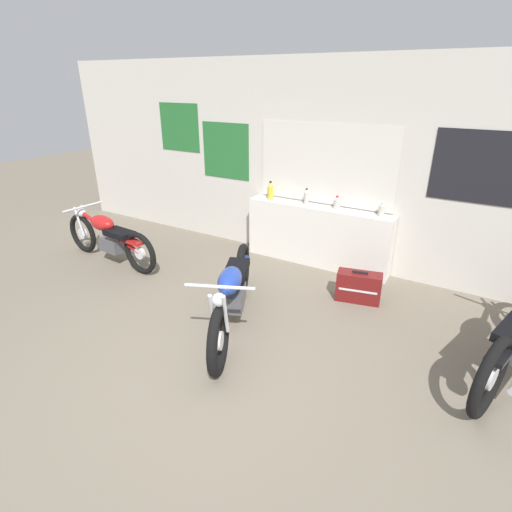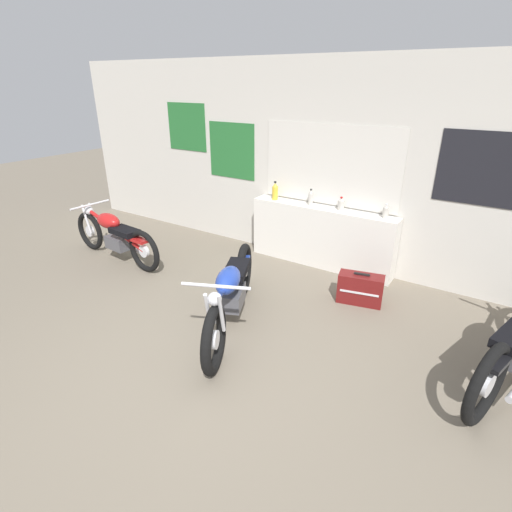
{
  "view_description": "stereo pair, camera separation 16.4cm",
  "coord_description": "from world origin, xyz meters",
  "px_view_note": "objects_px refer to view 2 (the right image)",
  "views": [
    {
      "loc": [
        1.84,
        -2.22,
        2.5
      ],
      "look_at": [
        -0.23,
        1.26,
        0.7
      ],
      "focal_mm": 28.0,
      "sensor_mm": 36.0,
      "label": 1
    },
    {
      "loc": [
        1.98,
        -2.14,
        2.5
      ],
      "look_at": [
        -0.23,
        1.26,
        0.7
      ],
      "focal_mm": 28.0,
      "sensor_mm": 36.0,
      "label": 2
    }
  ],
  "objects_px": {
    "motorcycle_blue": "(231,293)",
    "motorcycle_red": "(115,235)",
    "bottle_left_center": "(311,198)",
    "bottle_center": "(341,204)",
    "hard_case_darkred": "(360,289)",
    "bottle_leftmost": "(275,192)",
    "bottle_right_center": "(386,212)"
  },
  "relations": [
    {
      "from": "bottle_leftmost",
      "to": "bottle_left_center",
      "type": "height_order",
      "value": "bottle_leftmost"
    },
    {
      "from": "bottle_leftmost",
      "to": "hard_case_darkred",
      "type": "distance_m",
      "value": 1.96
    },
    {
      "from": "bottle_left_center",
      "to": "bottle_center",
      "type": "relative_size",
      "value": 1.27
    },
    {
      "from": "bottle_leftmost",
      "to": "motorcycle_red",
      "type": "xyz_separation_m",
      "value": [
        -1.86,
        -1.48,
        -0.6
      ]
    },
    {
      "from": "bottle_center",
      "to": "hard_case_darkred",
      "type": "distance_m",
      "value": 1.25
    },
    {
      "from": "bottle_center",
      "to": "bottle_right_center",
      "type": "xyz_separation_m",
      "value": [
        0.6,
        0.0,
        0.0
      ]
    },
    {
      "from": "bottle_center",
      "to": "bottle_right_center",
      "type": "relative_size",
      "value": 0.99
    },
    {
      "from": "bottle_leftmost",
      "to": "motorcycle_blue",
      "type": "relative_size",
      "value": 0.14
    },
    {
      "from": "motorcycle_blue",
      "to": "bottle_left_center",
      "type": "bearing_deg",
      "value": 91.73
    },
    {
      "from": "motorcycle_red",
      "to": "bottle_left_center",
      "type": "bearing_deg",
      "value": 31.84
    },
    {
      "from": "bottle_leftmost",
      "to": "motorcycle_red",
      "type": "distance_m",
      "value": 2.45
    },
    {
      "from": "motorcycle_blue",
      "to": "hard_case_darkred",
      "type": "height_order",
      "value": "motorcycle_blue"
    },
    {
      "from": "motorcycle_blue",
      "to": "hard_case_darkred",
      "type": "xyz_separation_m",
      "value": [
        1.01,
        1.24,
        -0.22
      ]
    },
    {
      "from": "bottle_left_center",
      "to": "bottle_leftmost",
      "type": "bearing_deg",
      "value": -177.01
    },
    {
      "from": "bottle_leftmost",
      "to": "hard_case_darkred",
      "type": "relative_size",
      "value": 0.48
    },
    {
      "from": "motorcycle_blue",
      "to": "motorcycle_red",
      "type": "distance_m",
      "value": 2.53
    },
    {
      "from": "bottle_leftmost",
      "to": "bottle_right_center",
      "type": "relative_size",
      "value": 1.46
    },
    {
      "from": "motorcycle_blue",
      "to": "hard_case_darkred",
      "type": "bearing_deg",
      "value": 50.77
    },
    {
      "from": "hard_case_darkred",
      "to": "motorcycle_blue",
      "type": "bearing_deg",
      "value": -129.23
    },
    {
      "from": "bottle_left_center",
      "to": "bottle_right_center",
      "type": "distance_m",
      "value": 1.05
    },
    {
      "from": "bottle_left_center",
      "to": "bottle_center",
      "type": "xyz_separation_m",
      "value": [
        0.45,
        0.01,
        -0.02
      ]
    },
    {
      "from": "bottle_center",
      "to": "bottle_leftmost",
      "type": "bearing_deg",
      "value": -177.78
    },
    {
      "from": "bottle_right_center",
      "to": "hard_case_darkred",
      "type": "xyz_separation_m",
      "value": [
        0.02,
        -0.76,
        -0.77
      ]
    },
    {
      "from": "bottle_left_center",
      "to": "hard_case_darkred",
      "type": "bearing_deg",
      "value": -34.85
    },
    {
      "from": "motorcycle_red",
      "to": "motorcycle_blue",
      "type": "bearing_deg",
      "value": -11.0
    },
    {
      "from": "motorcycle_red",
      "to": "bottle_center",
      "type": "bearing_deg",
      "value": 27.81
    },
    {
      "from": "bottle_center",
      "to": "hard_case_darkred",
      "type": "xyz_separation_m",
      "value": [
        0.62,
        -0.76,
        -0.77
      ]
    },
    {
      "from": "bottle_leftmost",
      "to": "motorcycle_blue",
      "type": "height_order",
      "value": "bottle_leftmost"
    },
    {
      "from": "bottle_left_center",
      "to": "motorcycle_blue",
      "type": "bearing_deg",
      "value": -88.27
    },
    {
      "from": "bottle_leftmost",
      "to": "bottle_left_center",
      "type": "xyz_separation_m",
      "value": [
        0.56,
        0.03,
        -0.02
      ]
    },
    {
      "from": "bottle_leftmost",
      "to": "hard_case_darkred",
      "type": "height_order",
      "value": "bottle_leftmost"
    },
    {
      "from": "bottle_leftmost",
      "to": "bottle_center",
      "type": "xyz_separation_m",
      "value": [
        1.01,
        0.04,
        -0.04
      ]
    }
  ]
}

